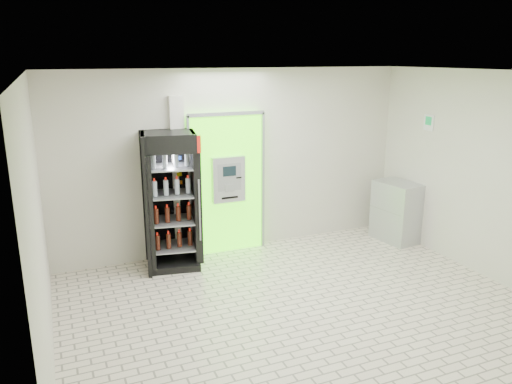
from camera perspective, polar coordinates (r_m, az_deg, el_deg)
ground at (r=6.62m, az=5.63°, el=-13.51°), size 6.00×6.00×0.00m
room_shell at (r=5.95m, az=6.08°, el=2.22°), size 6.00×6.00×6.00m
atm_assembly at (r=8.18m, az=-3.40°, el=1.05°), size 1.30×0.24×2.33m
pillar at (r=7.97m, az=-8.79°, el=1.47°), size 0.22×0.11×2.60m
beverage_cooler at (r=7.72m, az=-9.74°, el=-1.28°), size 0.90×0.85×2.10m
steel_cabinet at (r=9.15m, az=15.78°, el=-2.15°), size 0.64×0.86×1.06m
exit_sign at (r=8.76m, az=19.15°, el=7.51°), size 0.02×0.22×0.26m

